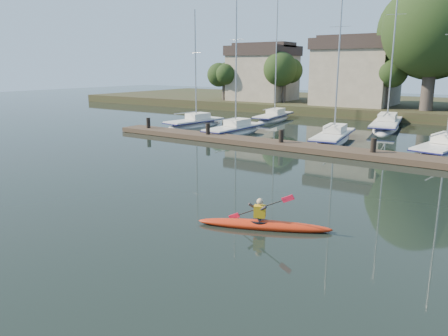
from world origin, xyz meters
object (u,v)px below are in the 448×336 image
Objects in this scene: kayak at (263,223)px; sailboat_2 at (333,143)px; dock at (324,150)px; sailboat_6 at (386,130)px; sailboat_5 at (274,121)px; sailboat_0 at (195,128)px; sailboat_3 at (444,155)px; sailboat_1 at (234,135)px.

sailboat_2 is at bearing 80.70° from kayak.
sailboat_6 is at bearing 89.04° from dock.
kayak is at bearing -84.38° from sailboat_2.
kayak is 27.30m from sailboat_6.
sailboat_5 is at bearing 129.08° from sailboat_2.
sailboat_5 reaches higher than dock.
kayak is 0.32× the size of sailboat_2.
sailboat_0 is 0.85× the size of sailboat_5.
sailboat_0 is 9.08m from sailboat_5.
sailboat_3 is 11.04m from sailboat_6.
sailboat_6 is (0.23, 13.67, -0.39)m from dock.
sailboat_6 is (1.40, 8.99, -0.02)m from sailboat_2.
sailboat_6 reaches higher than dock.
dock is at bearing -84.10° from sailboat_2.
sailboat_6 is (14.58, 8.43, -0.00)m from sailboat_0.
sailboat_0 is at bearing -119.07° from sailboat_5.
sailboat_0 is 0.82× the size of sailboat_2.
kayak is 0.33× the size of sailboat_5.
dock is at bearing 80.60° from kayak.
sailboat_2 is at bearing 8.00° from sailboat_1.
sailboat_2 is at bearing 5.67° from sailboat_0.
kayak is 13.85m from dock.
sailboat_1 is (5.21, -1.48, 0.01)m from sailboat_0.
kayak is at bearing -88.76° from sailboat_3.
kayak is 0.35× the size of sailboat_3.
sailboat_1 is at bearing 102.74° from kayak.
sailboat_0 is 20.54m from sailboat_3.
sailboat_1 is at bearing -167.22° from sailboat_3.
sailboat_6 is at bearing -5.58° from sailboat_5.
sailboat_3 is at bearing 5.66° from sailboat_0.
sailboat_5 is at bearing 75.02° from sailboat_0.
sailboat_3 reaches higher than kayak.
sailboat_0 is 0.90× the size of sailboat_3.
dock is at bearing -20.93° from sailboat_1.
sailboat_1 is 0.78× the size of sailboat_6.
kayak is 30.48m from sailboat_5.
sailboat_3 is 0.77× the size of sailboat_6.
sailboat_5 is at bearing 100.92° from sailboat_1.
kayak is 25.69m from sailboat_0.
sailboat_2 is 7.34m from sailboat_3.
dock is 2.71× the size of sailboat_1.
sailboat_3 is at bearing -66.80° from sailboat_6.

